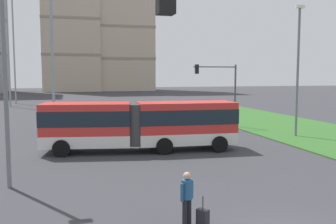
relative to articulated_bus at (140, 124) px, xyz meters
name	(u,v)px	position (x,y,z in m)	size (l,w,h in m)	color
articulated_bus	(140,124)	(0.00, 0.00, 0.00)	(12.03, 3.89, 3.00)	red
car_grey_wagon	(69,121)	(-4.26, 10.30, -0.90)	(4.47, 2.17, 1.58)	slate
pedestrian_crossing	(187,195)	(-0.79, -12.00, -0.65)	(0.50, 0.37, 1.74)	black
rolling_suitcase	(203,218)	(-0.34, -12.20, -1.34)	(0.40, 0.43, 0.97)	#232328
traffic_light_near_left	(38,96)	(-4.68, -16.77, 2.73)	(3.42, 0.28, 6.48)	#474C51
traffic_light_far_right	(221,84)	(8.72, 8.23, 2.22)	(3.98, 0.28, 5.56)	#474C51
streetlight_left	(5,70)	(-6.72, -6.18, 3.24)	(0.70, 0.28, 8.89)	slate
streetlight_median	(298,66)	(12.37, 2.28, 3.68)	(0.70, 0.28, 9.77)	slate
apartment_tower_westcentre	(70,6)	(-3.19, 91.65, 22.59)	(15.62, 18.03, 48.46)	#C6B299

